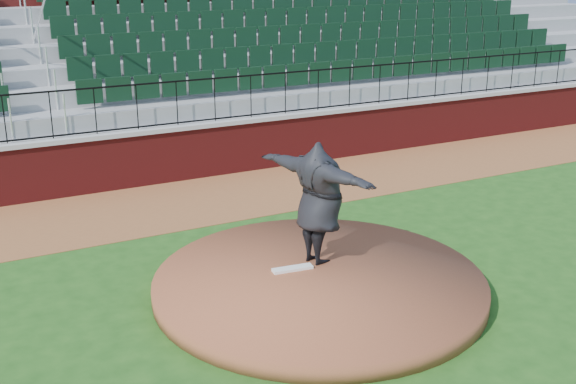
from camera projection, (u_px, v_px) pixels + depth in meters
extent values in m
plane|color=#1F4E16|center=(333.00, 301.00, 10.80)|extent=(90.00, 90.00, 0.00)
cube|color=brown|center=(205.00, 198.00, 15.35)|extent=(34.00, 3.20, 0.01)
cube|color=maroon|center=(179.00, 154.00, 16.51)|extent=(34.00, 0.35, 1.20)
cube|color=#B7B7B7|center=(178.00, 127.00, 16.31)|extent=(34.00, 0.45, 0.10)
cube|color=maroon|center=(113.00, 37.00, 20.50)|extent=(34.00, 0.50, 5.50)
cylinder|color=brown|center=(319.00, 284.00, 11.07)|extent=(5.15, 5.15, 0.25)
cube|color=white|center=(292.00, 269.00, 11.26)|extent=(0.67, 0.24, 0.04)
imported|color=black|center=(319.00, 203.00, 11.28)|extent=(1.28, 2.56, 2.01)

